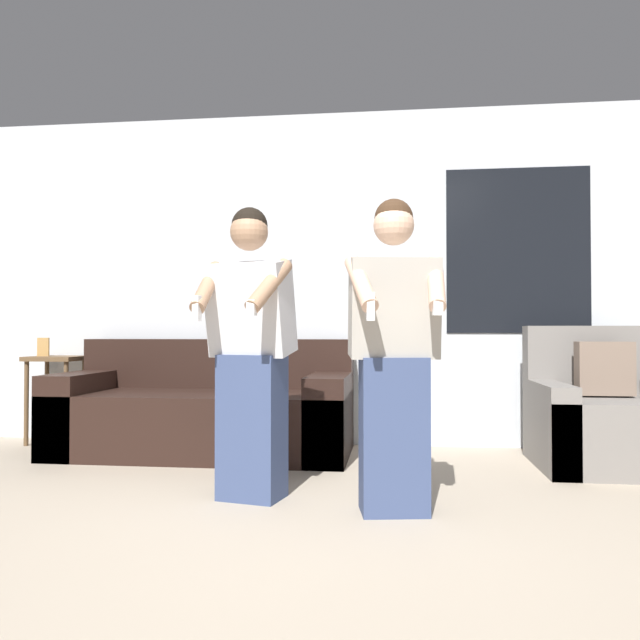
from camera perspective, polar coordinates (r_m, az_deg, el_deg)
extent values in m
plane|color=tan|center=(2.45, -0.35, -22.80)|extent=(14.00, 14.00, 0.00)
cube|color=silver|center=(5.09, 3.63, 3.88)|extent=(6.53, 0.06, 2.70)
cube|color=black|center=(5.16, 17.62, 6.10)|extent=(1.10, 0.01, 1.30)
cube|color=black|center=(4.78, -10.55, -9.23)|extent=(2.16, 0.94, 0.46)
cube|color=black|center=(5.08, -9.31, -3.93)|extent=(2.16, 0.22, 0.39)
cube|color=black|center=(5.13, -20.74, -7.83)|extent=(0.28, 0.94, 0.60)
cube|color=black|center=(4.58, 0.91, -8.72)|extent=(0.28, 0.94, 0.60)
cube|color=slate|center=(4.61, 24.86, -9.39)|extent=(0.93, 0.86, 0.47)
cube|color=slate|center=(4.88, 23.62, -3.32)|extent=(0.93, 0.20, 0.48)
cube|color=slate|center=(4.50, 20.25, -8.98)|extent=(0.18, 0.86, 0.57)
cube|color=#7A6656|center=(4.63, 24.57, -4.04)|extent=(0.36, 0.14, 0.36)
cube|color=brown|center=(5.56, -22.96, -3.25)|extent=(0.41, 0.37, 0.04)
cylinder|color=brown|center=(5.54, -25.26, -6.92)|extent=(0.04, 0.04, 0.67)
cylinder|color=brown|center=(5.37, -22.21, -7.13)|extent=(0.04, 0.04, 0.67)
cylinder|color=brown|center=(5.79, -23.71, -6.67)|extent=(0.04, 0.04, 0.67)
cylinder|color=brown|center=(5.63, -20.75, -6.86)|extent=(0.04, 0.04, 0.67)
cube|color=tan|center=(5.59, -23.98, -2.36)|extent=(0.10, 0.02, 0.17)
cube|color=#384770|center=(3.47, -6.21, -9.63)|extent=(0.37, 0.31, 0.78)
cube|color=silver|center=(3.41, -6.40, 1.05)|extent=(0.50, 0.40, 0.53)
sphere|color=#A37A5B|center=(3.44, -6.50, 8.02)|extent=(0.21, 0.21, 0.21)
sphere|color=black|center=(3.45, -6.46, 8.59)|extent=(0.20, 0.20, 0.20)
cylinder|color=#A37A5B|center=(3.37, -10.28, 2.99)|extent=(0.09, 0.36, 0.30)
cube|color=white|center=(3.22, -11.20, 1.06)|extent=(0.04, 0.04, 0.13)
cylinder|color=#A37A5B|center=(3.20, -4.65, 3.19)|extent=(0.21, 0.36, 0.30)
cube|color=white|center=(3.07, -6.27, 1.15)|extent=(0.05, 0.04, 0.08)
cube|color=#384770|center=(3.21, 6.73, -10.35)|extent=(0.36, 0.29, 0.78)
cube|color=#ADA89E|center=(3.16, 6.75, 1.15)|extent=(0.48, 0.34, 0.52)
sphere|color=#DBAD8E|center=(3.19, 6.76, 8.62)|extent=(0.21, 0.21, 0.21)
sphere|color=#3D2819|center=(3.21, 6.75, 9.22)|extent=(0.20, 0.20, 0.20)
cylinder|color=#DBAD8E|center=(2.99, 3.76, 3.40)|extent=(0.19, 0.36, 0.30)
cube|color=white|center=(2.84, 4.64, 1.25)|extent=(0.04, 0.04, 0.13)
cylinder|color=#DBAD8E|center=(3.05, 10.56, 3.33)|extent=(0.09, 0.36, 0.30)
cube|color=white|center=(2.89, 10.71, 1.22)|extent=(0.05, 0.04, 0.08)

